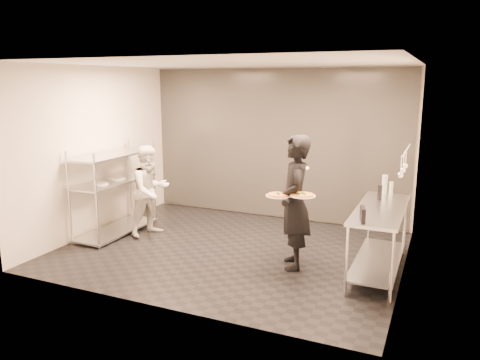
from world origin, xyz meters
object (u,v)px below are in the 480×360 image
at_px(waiter, 295,202).
at_px(chef, 150,191).
at_px(pass_rack, 114,189).
at_px(pizza_plate_near, 278,195).
at_px(pizza_plate_far, 303,195).
at_px(pos_monitor, 363,214).
at_px(bottle_clear, 391,188).
at_px(salad_plate, 299,167).
at_px(bottle_green, 385,184).
at_px(prep_counter, 379,229).
at_px(bottle_dark, 380,192).

xyz_separation_m(waiter, chef, (-2.62, 0.39, -0.17)).
relative_size(pass_rack, pizza_plate_near, 4.80).
distance_m(chef, pizza_plate_far, 2.87).
bearing_deg(chef, pizza_plate_near, -84.63).
relative_size(chef, pizza_plate_far, 4.50).
height_order(pos_monitor, bottle_clear, bottle_clear).
relative_size(salad_plate, bottle_green, 1.04).
bearing_deg(salad_plate, prep_counter, -5.15).
distance_m(waiter, pizza_plate_near, 0.30).
distance_m(pos_monitor, bottle_dark, 1.14).
relative_size(chef, bottle_clear, 7.92).
bearing_deg(waiter, pizza_plate_far, 17.37).
xyz_separation_m(waiter, pos_monitor, (0.99, -0.50, 0.08)).
bearing_deg(pizza_plate_far, pizza_plate_near, -177.53).
bearing_deg(prep_counter, waiter, -168.86).
bearing_deg(bottle_dark, prep_counter, -80.23).
height_order(pizza_plate_near, salad_plate, salad_plate).
relative_size(pass_rack, chef, 1.06).
bearing_deg(bottle_clear, pass_rack, -169.59).
bearing_deg(bottle_dark, pos_monitor, -92.37).
distance_m(salad_plate, bottle_clear, 1.43).
distance_m(waiter, pizza_plate_far, 0.31).
bearing_deg(pos_monitor, chef, 151.38).
bearing_deg(pizza_plate_far, waiter, 130.45).
height_order(salad_plate, pos_monitor, salad_plate).
relative_size(salad_plate, bottle_dark, 1.40).
bearing_deg(waiter, bottle_dark, 98.61).
relative_size(salad_plate, bottle_clear, 1.56).
relative_size(pos_monitor, bottle_green, 0.83).
bearing_deg(bottle_clear, pizza_plate_near, -136.86).
relative_size(waiter, chef, 1.22).
relative_size(pass_rack, prep_counter, 0.89).
bearing_deg(bottle_dark, bottle_green, 87.34).
distance_m(pos_monitor, bottle_clear, 1.53).
xyz_separation_m(pass_rack, chef, (0.60, 0.17, -0.01)).
bearing_deg(prep_counter, pizza_plate_far, -156.27).
bearing_deg(chef, prep_counter, -73.53).
bearing_deg(prep_counter, pass_rack, -179.97).
relative_size(salad_plate, pos_monitor, 1.25).
xyz_separation_m(pos_monitor, bottle_clear, (0.16, 1.52, 0.01)).
bearing_deg(pos_monitor, salad_plate, 126.88).
xyz_separation_m(pass_rack, bottle_green, (4.27, 0.80, 0.30)).
xyz_separation_m(pizza_plate_near, bottle_clear, (1.31, 1.23, -0.04)).
bearing_deg(bottle_dark, pass_rack, -174.30).
bearing_deg(waiter, prep_counter, 78.06).
bearing_deg(salad_plate, bottle_dark, 16.24).
height_order(bottle_green, bottle_clear, bottle_green).
bearing_deg(prep_counter, pos_monitor, -99.46).
xyz_separation_m(chef, pizza_plate_near, (2.46, -0.60, 0.30)).
xyz_separation_m(bottle_green, bottle_dark, (-0.02, -0.38, -0.04)).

